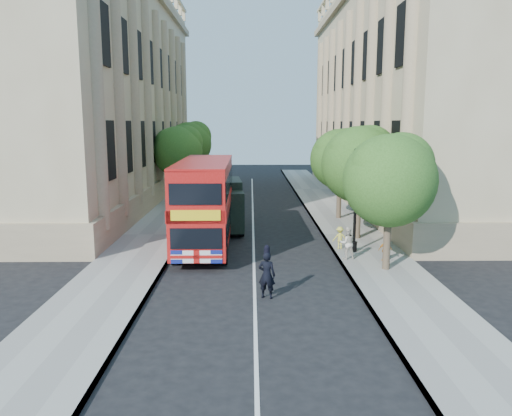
{
  "coord_description": "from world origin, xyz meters",
  "views": [
    {
      "loc": [
        -0.14,
        -18.13,
        6.46
      ],
      "look_at": [
        0.12,
        6.23,
        2.3
      ],
      "focal_mm": 35.0,
      "sensor_mm": 36.0,
      "label": 1
    }
  ],
  "objects_px": {
    "box_van": "(224,206)",
    "woman_pedestrian": "(347,243)",
    "lamp_post": "(355,204)",
    "double_decker_bus": "(205,201)",
    "police_constable": "(267,275)"
  },
  "relations": [
    {
      "from": "box_van",
      "to": "woman_pedestrian",
      "type": "bearing_deg",
      "value": -53.23
    },
    {
      "from": "lamp_post",
      "to": "double_decker_bus",
      "type": "bearing_deg",
      "value": 168.25
    },
    {
      "from": "woman_pedestrian",
      "to": "police_constable",
      "type": "bearing_deg",
      "value": 44.76
    },
    {
      "from": "police_constable",
      "to": "woman_pedestrian",
      "type": "relative_size",
      "value": 1.16
    },
    {
      "from": "double_decker_bus",
      "to": "box_van",
      "type": "height_order",
      "value": "double_decker_bus"
    },
    {
      "from": "box_van",
      "to": "police_constable",
      "type": "bearing_deg",
      "value": -84.37
    },
    {
      "from": "woman_pedestrian",
      "to": "box_van",
      "type": "bearing_deg",
      "value": -55.11
    },
    {
      "from": "lamp_post",
      "to": "double_decker_bus",
      "type": "distance_m",
      "value": 7.69
    },
    {
      "from": "box_van",
      "to": "woman_pedestrian",
      "type": "height_order",
      "value": "box_van"
    },
    {
      "from": "box_van",
      "to": "lamp_post",
      "type": "bearing_deg",
      "value": -44.59
    },
    {
      "from": "police_constable",
      "to": "lamp_post",
      "type": "bearing_deg",
      "value": -109.4
    },
    {
      "from": "lamp_post",
      "to": "box_van",
      "type": "distance_m",
      "value": 8.87
    },
    {
      "from": "lamp_post",
      "to": "police_constable",
      "type": "height_order",
      "value": "lamp_post"
    },
    {
      "from": "lamp_post",
      "to": "box_van",
      "type": "xyz_separation_m",
      "value": [
        -6.79,
        5.61,
        -1.02
      ]
    },
    {
      "from": "lamp_post",
      "to": "woman_pedestrian",
      "type": "relative_size",
      "value": 3.37
    }
  ]
}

